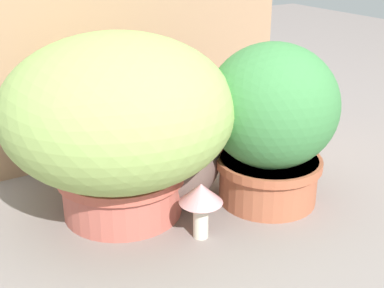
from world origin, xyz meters
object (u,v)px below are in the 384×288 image
object	(u,v)px
leafy_planter	(271,122)
cat	(186,159)
grass_planter	(118,118)
mushroom_ornament_pink	(201,198)

from	to	relation	value
leafy_planter	cat	distance (m)	0.25
grass_planter	mushroom_ornament_pink	xyz separation A→B (m)	(0.11, -0.22, -0.16)
grass_planter	leafy_planter	world-z (taller)	grass_planter
leafy_planter	mushroom_ornament_pink	distance (m)	0.30
cat	mushroom_ornament_pink	bearing A→B (deg)	-111.59
mushroom_ornament_pink	cat	bearing A→B (deg)	68.41
leafy_planter	mushroom_ornament_pink	size ratio (longest dim) A/B	3.04
leafy_planter	mushroom_ornament_pink	bearing A→B (deg)	-166.66
mushroom_ornament_pink	leafy_planter	bearing A→B (deg)	13.34
grass_planter	leafy_planter	xyz separation A→B (m)	(0.37, -0.16, -0.03)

